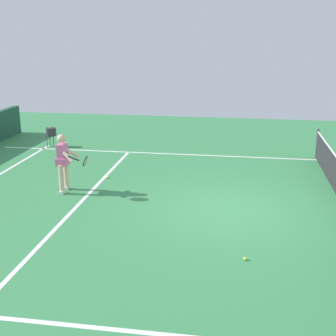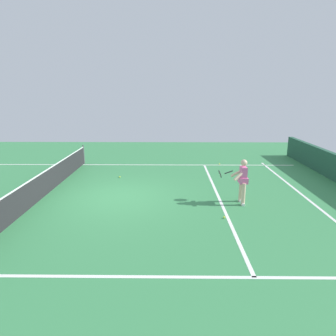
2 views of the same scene
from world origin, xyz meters
name	(u,v)px [view 1 (image 1 of 2)]	position (x,y,z in m)	size (l,w,h in m)	color
ground_plane	(228,210)	(0.00, 0.00, 0.00)	(24.24, 24.24, 0.00)	#38844C
service_line_marking	(82,201)	(0.00, -3.66, 0.00)	(9.77, 0.10, 0.01)	white
sideline_left_marking	(233,156)	(-4.88, 0.00, 0.00)	(0.10, 16.64, 0.01)	white
tennis_player	(64,161)	(-0.62, -4.32, 0.85)	(0.77, 0.93, 1.55)	beige
tennis_ball_near	(245,259)	(2.49, 0.39, 0.03)	(0.07, 0.07, 0.07)	#D1E533
tennis_ball_mid	(108,177)	(-1.89, -3.54, 0.03)	(0.07, 0.07, 0.07)	#D1E533
ball_hopper	(51,132)	(-5.26, -6.65, 0.55)	(0.36, 0.36, 0.74)	#333338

